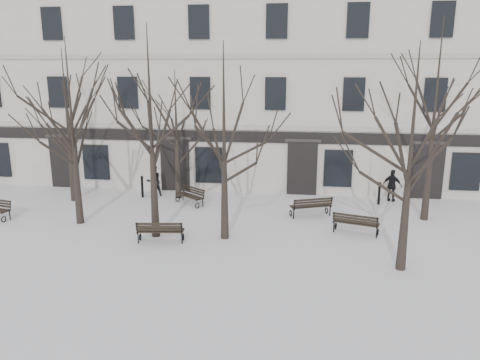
% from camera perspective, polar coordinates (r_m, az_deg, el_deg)
% --- Properties ---
extents(ground, '(100.00, 100.00, 0.00)m').
position_cam_1_polar(ground, '(18.47, -3.42, -7.98)').
color(ground, silver).
rests_on(ground, ground).
extents(building, '(40.40, 10.20, 11.40)m').
position_cam_1_polar(building, '(30.01, 0.93, 11.29)').
color(building, beige).
rests_on(building, ground).
extents(tree_0, '(5.60, 5.60, 8.00)m').
position_cam_1_polar(tree_0, '(21.14, -19.93, 7.98)').
color(tree_0, black).
rests_on(tree_0, ground).
extents(tree_1, '(5.88, 5.88, 8.39)m').
position_cam_1_polar(tree_1, '(18.56, -10.89, 8.63)').
color(tree_1, black).
rests_on(tree_1, ground).
extents(tree_2, '(5.43, 5.43, 7.75)m').
position_cam_1_polar(tree_2, '(18.05, -1.98, 7.44)').
color(tree_2, black).
rests_on(tree_2, ground).
extents(tree_3, '(5.31, 5.31, 7.59)m').
position_cam_1_polar(tree_3, '(16.09, 20.27, 5.44)').
color(tree_3, black).
rests_on(tree_3, ground).
extents(tree_4, '(5.38, 5.38, 7.68)m').
position_cam_1_polar(tree_4, '(25.01, -20.42, 8.28)').
color(tree_4, black).
rests_on(tree_4, ground).
extents(tree_5, '(4.64, 4.64, 6.63)m').
position_cam_1_polar(tree_5, '(24.25, -7.80, 7.30)').
color(tree_5, black).
rests_on(tree_5, ground).
extents(tree_6, '(6.19, 6.19, 8.84)m').
position_cam_1_polar(tree_6, '(22.02, 22.79, 9.32)').
color(tree_6, black).
rests_on(tree_6, ground).
extents(bench_1, '(1.89, 0.86, 0.92)m').
position_cam_1_polar(bench_1, '(18.82, -9.70, -6.10)').
color(bench_1, black).
rests_on(bench_1, ground).
extents(bench_2, '(1.95, 1.18, 0.93)m').
position_cam_1_polar(bench_2, '(20.02, 13.94, -5.07)').
color(bench_2, black).
rests_on(bench_2, ground).
extents(bench_3, '(1.69, 1.55, 0.87)m').
position_cam_1_polar(bench_3, '(23.73, -6.02, -1.84)').
color(bench_3, black).
rests_on(bench_3, ground).
extents(bench_4, '(2.00, 1.31, 0.96)m').
position_cam_1_polar(bench_4, '(21.90, 8.67, -3.13)').
color(bench_4, black).
rests_on(bench_4, ground).
extents(bollard_a, '(0.15, 0.15, 1.18)m').
position_cam_1_polar(bollard_a, '(25.31, -11.84, -0.69)').
color(bollard_a, black).
rests_on(bollard_a, ground).
extents(bollard_b, '(0.15, 0.15, 1.17)m').
position_cam_1_polar(bollard_b, '(24.54, 16.61, -1.46)').
color(bollard_b, black).
rests_on(bollard_b, ground).
extents(pedestrian_b, '(1.05, 1.04, 1.71)m').
position_cam_1_polar(pedestrian_b, '(25.52, -10.38, -1.97)').
color(pedestrian_b, black).
rests_on(pedestrian_b, ground).
extents(pedestrian_c, '(1.06, 0.81, 1.67)m').
position_cam_1_polar(pedestrian_c, '(25.46, 17.92, -2.47)').
color(pedestrian_c, black).
rests_on(pedestrian_c, ground).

